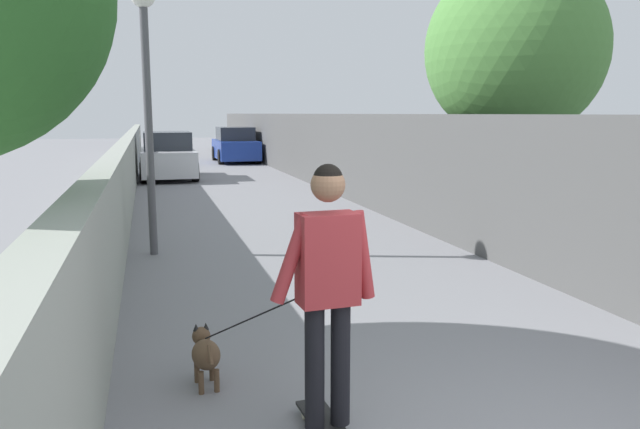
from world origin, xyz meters
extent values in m
plane|color=gray|center=(14.00, 0.00, 0.00)|extent=(80.00, 80.00, 0.00)
cube|color=#999E93|center=(12.00, 2.72, 0.75)|extent=(48.00, 0.30, 1.50)
cube|color=#4C4C4C|center=(12.00, -2.72, 1.06)|extent=(48.00, 0.30, 2.12)
cylinder|color=brown|center=(7.50, -4.19, 1.15)|extent=(0.25, 0.25, 2.29)
ellipsoid|color=#4C843D|center=(7.50, -4.19, 3.25)|extent=(3.19, 3.19, 3.23)
cylinder|color=#4C4C51|center=(7.12, 2.17, 1.83)|extent=(0.12, 0.12, 3.67)
cube|color=black|center=(1.19, 1.12, 0.07)|extent=(0.81, 0.25, 0.02)
cylinder|color=beige|center=(1.47, 1.20, 0.03)|extent=(0.06, 0.03, 0.06)
cylinder|color=beige|center=(1.48, 1.06, 0.03)|extent=(0.06, 0.03, 0.06)
cylinder|color=black|center=(1.19, 1.21, 0.50)|extent=(0.14, 0.14, 0.84)
cylinder|color=black|center=(1.20, 1.03, 0.50)|extent=(0.14, 0.14, 0.84)
cube|color=#B23338|center=(1.19, 1.12, 1.22)|extent=(0.24, 0.39, 0.59)
cylinder|color=#B23338|center=(1.18, 1.36, 1.24)|extent=(0.11, 0.29, 0.58)
cylinder|color=#B23338|center=(1.21, 0.88, 1.23)|extent=(0.10, 0.18, 0.59)
sphere|color=#9E7051|center=(1.19, 1.12, 1.70)|extent=(0.22, 0.22, 0.22)
sphere|color=black|center=(1.19, 1.12, 1.73)|extent=(0.19, 0.19, 0.19)
ellipsoid|color=brown|center=(2.18, 1.82, 0.27)|extent=(0.36, 0.24, 0.22)
sphere|color=brown|center=(2.42, 1.84, 0.34)|extent=(0.15, 0.15, 0.15)
cone|color=black|center=(2.42, 1.88, 0.42)|extent=(0.05, 0.05, 0.06)
cone|color=black|center=(2.42, 1.80, 0.42)|extent=(0.05, 0.05, 0.06)
cylinder|color=brown|center=(2.29, 1.89, 0.09)|extent=(0.04, 0.04, 0.18)
cylinder|color=brown|center=(2.30, 1.77, 0.09)|extent=(0.04, 0.04, 0.18)
cylinder|color=brown|center=(2.07, 1.87, 0.09)|extent=(0.04, 0.04, 0.18)
cylinder|color=brown|center=(2.08, 1.75, 0.09)|extent=(0.04, 0.04, 0.18)
cylinder|color=brown|center=(1.96, 1.81, 0.35)|extent=(0.14, 0.04, 0.13)
cylinder|color=black|center=(1.69, 1.47, 0.73)|extent=(1.00, 0.72, 0.66)
cube|color=silver|center=(18.58, 1.57, 0.56)|extent=(3.83, 1.70, 0.80)
cube|color=#262B33|center=(18.58, 1.57, 1.24)|extent=(1.99, 1.50, 0.60)
cylinder|color=black|center=(19.77, 2.36, 0.32)|extent=(0.64, 0.22, 0.64)
cylinder|color=black|center=(19.77, 0.78, 0.32)|extent=(0.64, 0.22, 0.64)
cylinder|color=black|center=(17.39, 2.36, 0.32)|extent=(0.64, 0.22, 0.64)
cylinder|color=black|center=(17.39, 0.78, 0.32)|extent=(0.64, 0.22, 0.64)
cube|color=navy|center=(25.12, -1.57, 0.56)|extent=(3.89, 1.70, 0.80)
cube|color=#262B33|center=(25.12, -1.57, 1.24)|extent=(2.02, 1.50, 0.60)
cylinder|color=black|center=(26.32, -0.78, 0.32)|extent=(0.64, 0.22, 0.64)
cylinder|color=black|center=(26.32, -2.36, 0.32)|extent=(0.64, 0.22, 0.64)
cylinder|color=black|center=(23.91, -0.78, 0.32)|extent=(0.64, 0.22, 0.64)
cylinder|color=black|center=(23.91, -2.36, 0.32)|extent=(0.64, 0.22, 0.64)
camera|label=1|loc=(-2.50, 2.19, 2.14)|focal=34.74mm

